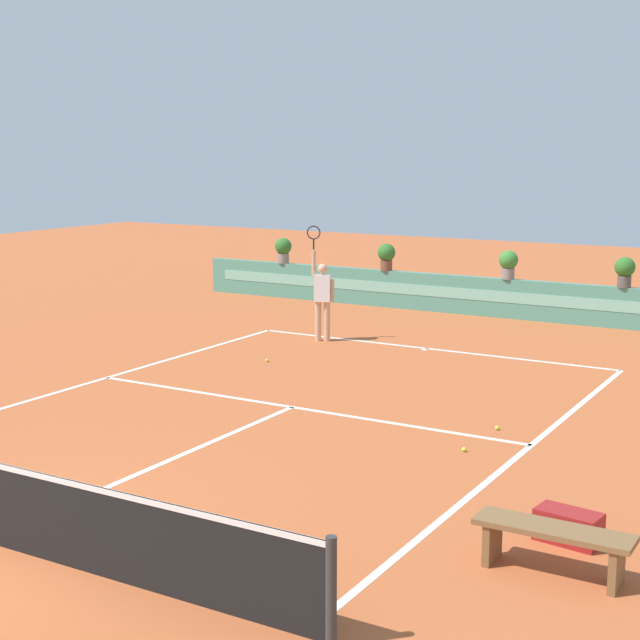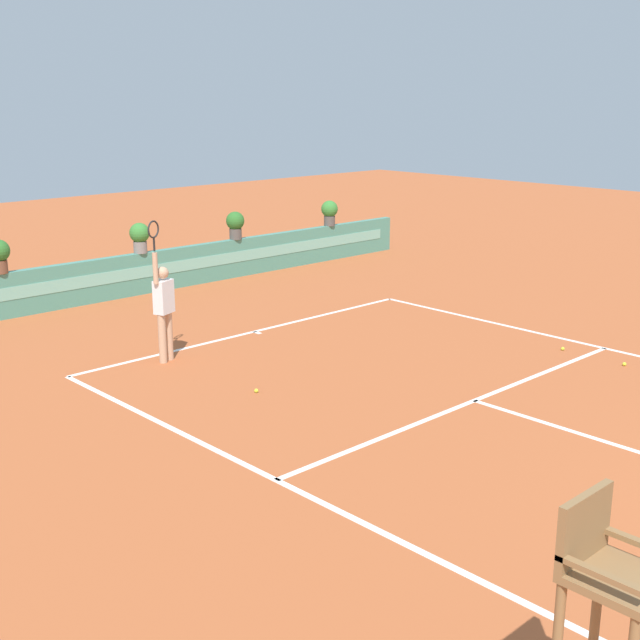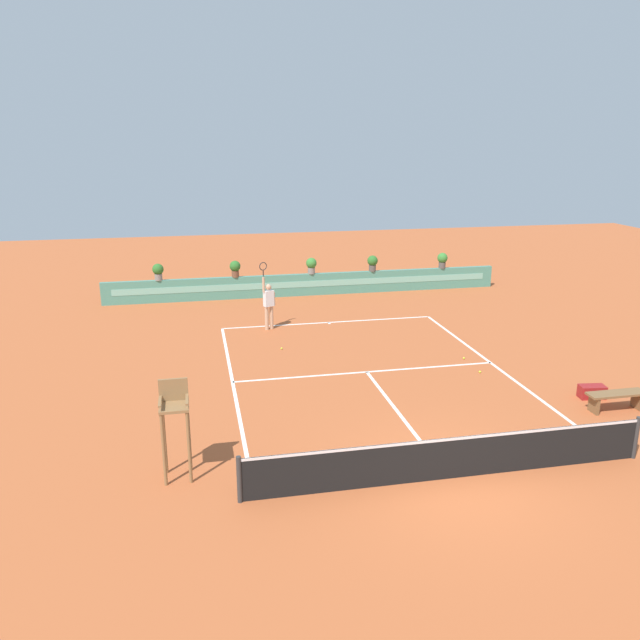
{
  "view_description": "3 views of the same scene",
  "coord_description": "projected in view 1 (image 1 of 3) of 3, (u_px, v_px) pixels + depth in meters",
  "views": [
    {
      "loc": [
        8.23,
        -6.69,
        4.27
      ],
      "look_at": [
        -0.95,
        8.94,
        1.0
      ],
      "focal_mm": 53.73,
      "sensor_mm": 36.0,
      "label": 1
    },
    {
      "loc": [
        -10.34,
        -0.97,
        4.67
      ],
      "look_at": [
        -0.95,
        8.94,
        1.0
      ],
      "focal_mm": 47.21,
      "sensor_mm": 36.0,
      "label": 2
    },
    {
      "loc": [
        -5.06,
        -10.99,
        6.93
      ],
      "look_at": [
        -0.95,
        8.94,
        1.0
      ],
      "focal_mm": 35.19,
      "sensor_mm": 36.0,
      "label": 3
    }
  ],
  "objects": [
    {
      "name": "ground_plane",
      "position": [
        279.0,
        413.0,
        15.63
      ],
      "size": [
        60.0,
        60.0,
        0.0
      ],
      "primitive_type": "plane",
      "color": "#B2562D"
    },
    {
      "name": "court_lines",
      "position": [
        302.0,
        403.0,
        16.24
      ],
      "size": [
        8.32,
        11.94,
        0.01
      ],
      "color": "white",
      "rests_on": "ground"
    },
    {
      "name": "back_wall_barrier",
      "position": [
        500.0,
        298.0,
        24.35
      ],
      "size": [
        18.0,
        0.21,
        1.0
      ],
      "color": "#4C8E7A",
      "rests_on": "ground"
    },
    {
      "name": "bench_courtside",
      "position": [
        553.0,
        539.0,
        9.64
      ],
      "size": [
        1.6,
        0.44,
        0.51
      ],
      "color": "brown",
      "rests_on": "ground"
    },
    {
      "name": "gear_bag",
      "position": [
        568.0,
        527.0,
        10.47
      ],
      "size": [
        0.74,
        0.45,
        0.36
      ],
      "primitive_type": "cube",
      "rotation": [
        0.0,
        0.0,
        -0.13
      ],
      "color": "maroon",
      "rests_on": "ground"
    },
    {
      "name": "tennis_player",
      "position": [
        322.0,
        295.0,
        21.27
      ],
      "size": [
        0.59,
        0.34,
        2.58
      ],
      "color": "tan",
      "rests_on": "ground"
    },
    {
      "name": "tennis_ball_near_baseline",
      "position": [
        497.0,
        428.0,
        14.67
      ],
      "size": [
        0.07,
        0.07,
        0.07
      ],
      "primitive_type": "sphere",
      "color": "#CCE033",
      "rests_on": "ground"
    },
    {
      "name": "tennis_ball_mid_court",
      "position": [
        267.0,
        360.0,
        19.34
      ],
      "size": [
        0.07,
        0.07,
        0.07
      ],
      "primitive_type": "sphere",
      "color": "#CCE033",
      "rests_on": "ground"
    },
    {
      "name": "tennis_ball_by_sideline",
      "position": [
        464.0,
        449.0,
        13.62
      ],
      "size": [
        0.07,
        0.07,
        0.07
      ],
      "primitive_type": "sphere",
      "color": "#CCE033",
      "rests_on": "ground"
    },
    {
      "name": "potted_plant_right",
      "position": [
        625.0,
        270.0,
        22.67
      ],
      "size": [
        0.48,
        0.48,
        0.72
      ],
      "color": "#514C47",
      "rests_on": "back_wall_barrier"
    },
    {
      "name": "potted_plant_far_left",
      "position": [
        283.0,
        249.0,
        27.46
      ],
      "size": [
        0.48,
        0.48,
        0.72
      ],
      "color": "gray",
      "rests_on": "back_wall_barrier"
    },
    {
      "name": "potted_plant_left",
      "position": [
        386.0,
        255.0,
        25.81
      ],
      "size": [
        0.48,
        0.48,
        0.72
      ],
      "color": "brown",
      "rests_on": "back_wall_barrier"
    },
    {
      "name": "potted_plant_centre",
      "position": [
        508.0,
        263.0,
        24.1
      ],
      "size": [
        0.48,
        0.48,
        0.72
      ],
      "color": "gray",
      "rests_on": "back_wall_barrier"
    }
  ]
}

